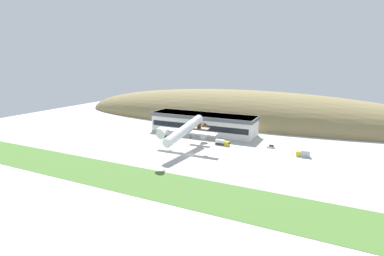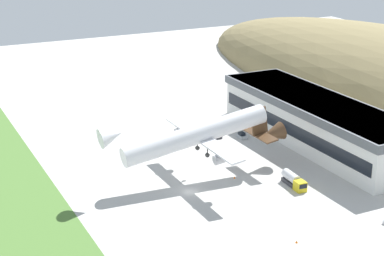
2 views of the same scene
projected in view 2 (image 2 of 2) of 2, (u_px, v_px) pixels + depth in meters
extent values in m
plane|color=#B7B5AF|center=(189.00, 192.00, 152.28)|extent=(380.41, 380.41, 0.00)
cube|color=#4C7533|center=(18.00, 227.00, 135.45)|extent=(342.37, 25.33, 0.08)
cube|color=white|center=(317.00, 121.00, 181.87)|extent=(70.65, 18.65, 12.81)
cube|color=#565B60|center=(318.00, 104.00, 180.15)|extent=(71.85, 19.85, 2.31)
cube|color=black|center=(289.00, 128.00, 178.17)|extent=(67.83, 0.16, 3.59)
cylinder|color=silver|center=(196.00, 135.00, 155.95)|extent=(4.91, 38.35, 10.43)
cone|color=silver|center=(111.00, 136.00, 145.93)|extent=(4.81, 6.05, 5.55)
cone|color=#4C331E|center=(271.00, 134.00, 166.20)|extent=(4.81, 7.02, 5.70)
cube|color=#4C331E|center=(259.00, 121.00, 163.23)|extent=(0.50, 5.40, 7.61)
cube|color=#4C331E|center=(259.00, 134.00, 164.50)|extent=(12.77, 3.45, 0.86)
cube|color=silver|center=(202.00, 138.00, 157.11)|extent=(35.47, 3.63, 0.97)
cylinder|color=#9E9EA3|center=(182.00, 131.00, 166.39)|extent=(2.30, 3.90, 2.80)
cylinder|color=#9E9EA3|center=(221.00, 158.00, 148.36)|extent=(2.30, 3.90, 2.80)
cylinder|color=#2D2D2D|center=(197.00, 144.00, 160.21)|extent=(0.28, 0.28, 2.20)
cylinder|color=#2D2D2D|center=(197.00, 148.00, 160.57)|extent=(0.45, 1.10, 1.10)
cylinder|color=#2D2D2D|center=(207.00, 151.00, 155.63)|extent=(0.28, 0.28, 2.20)
cylinder|color=#2D2D2D|center=(207.00, 155.00, 155.99)|extent=(0.45, 1.10, 1.10)
cylinder|color=#2D2D2D|center=(146.00, 148.00, 150.86)|extent=(0.22, 0.22, 1.98)
cylinder|color=#2D2D2D|center=(146.00, 152.00, 151.19)|extent=(0.30, 0.82, 0.82)
cube|color=#999EA3|center=(242.00, 137.00, 187.47)|extent=(3.86, 2.02, 0.92)
cube|color=black|center=(242.00, 134.00, 187.35)|extent=(2.15, 1.67, 0.75)
cube|color=#333338|center=(217.00, 136.00, 188.07)|extent=(4.02, 1.80, 0.81)
cube|color=black|center=(216.00, 133.00, 187.99)|extent=(2.23, 1.49, 0.67)
cube|color=gold|center=(300.00, 186.00, 152.52)|extent=(2.83, 2.56, 2.50)
cube|color=black|center=(303.00, 187.00, 151.18)|extent=(0.21, 2.04, 1.10)
cube|color=#38383D|center=(291.00, 182.00, 156.45)|extent=(5.84, 2.51, 0.90)
cylinder|color=silver|center=(291.00, 176.00, 155.92)|extent=(5.56, 2.61, 2.27)
cube|color=orange|center=(297.00, 243.00, 129.39)|extent=(0.52, 0.52, 0.03)
cone|color=orange|center=(297.00, 241.00, 129.30)|extent=(0.40, 0.40, 0.55)
cube|color=orange|center=(235.00, 178.00, 159.93)|extent=(0.52, 0.52, 0.03)
cone|color=orange|center=(235.00, 177.00, 159.83)|extent=(0.40, 0.40, 0.55)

